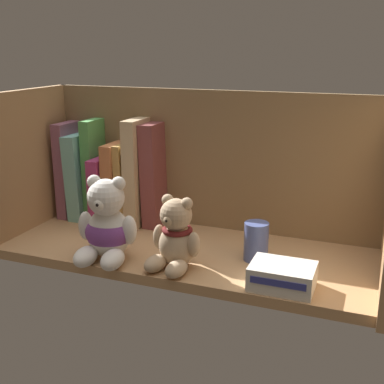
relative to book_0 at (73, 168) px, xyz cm
name	(u,v)px	position (x,y,z in cm)	size (l,w,h in cm)	color
shelf_board	(186,254)	(34.31, -11.77, -12.34)	(74.28, 28.33, 2.00)	tan
shelf_back_panel	(211,165)	(34.31, 3.00, 3.12)	(76.68, 1.20, 32.91)	olive
shelf_side_panel_left	(28,165)	(-3.63, -11.77, 3.12)	(1.60, 30.73, 32.91)	tan
book_0	(73,168)	(0.00, 0.00, 0.00)	(2.66, 12.00, 22.67)	#844F68
book_1	(85,175)	(3.40, 0.00, -1.28)	(3.50, 12.94, 20.11)	#76BAB2
book_2	(97,169)	(6.73, 0.00, 0.48)	(2.49, 9.72, 23.62)	#53A451
book_3	(109,187)	(9.73, 0.00, -3.71)	(2.87, 14.74, 15.26)	#A9336C
book_4	(120,181)	(12.93, 0.00, -1.99)	(2.87, 13.42, 18.69)	#BF6E41
book_5	(130,182)	(15.61, 0.00, -1.93)	(1.84, 12.35, 18.82)	#B98C47
book_6	(141,171)	(18.40, 0.00, 0.88)	(3.09, 12.59, 24.43)	tan
book_7	(155,175)	(22.04, 0.00, 0.44)	(3.53, 9.06, 23.54)	brown
teddy_bear_larger	(107,227)	(21.77, -21.45, -4.85)	(12.15, 12.82, 16.50)	white
teddy_bear_smaller	(175,238)	(35.64, -20.52, -5.44)	(10.24, 10.65, 13.80)	tan
pillar_candle	(255,242)	(48.77, -12.26, -7.55)	(4.70, 4.70, 7.57)	#4C5B99
small_product_box	(282,276)	(55.87, -21.48, -9.24)	(10.91, 8.06, 4.19)	silver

